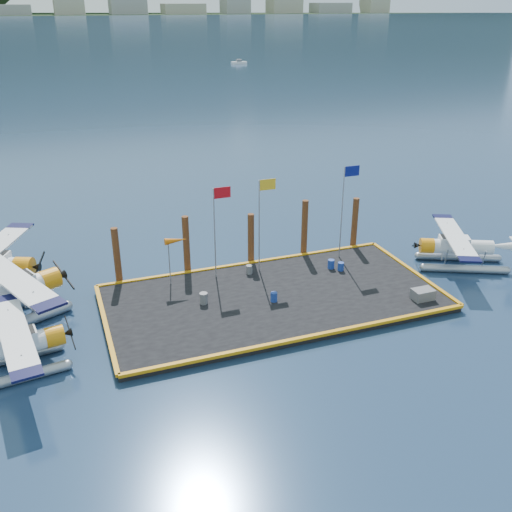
# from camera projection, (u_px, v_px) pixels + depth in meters

# --- Properties ---
(ground) EXTENTS (4000.00, 4000.00, 0.00)m
(ground) POSITION_uv_depth(u_px,v_px,m) (273.00, 302.00, 34.87)
(ground) COLOR navy
(ground) RESTS_ON ground
(dock) EXTENTS (20.00, 10.00, 0.40)m
(dock) POSITION_uv_depth(u_px,v_px,m) (273.00, 299.00, 34.79)
(dock) COLOR black
(dock) RESTS_ON ground
(dock_bumpers) EXTENTS (20.25, 10.25, 0.18)m
(dock_bumpers) POSITION_uv_depth(u_px,v_px,m) (273.00, 295.00, 34.67)
(dock_bumpers) COLOR #CB820B
(dock_bumpers) RESTS_ON dock
(far_backdrop) EXTENTS (3050.00, 2050.00, 810.00)m
(far_backdrop) POSITION_uv_depth(u_px,v_px,m) (123.00, 5.00, 1595.89)
(far_backdrop) COLOR black
(far_backdrop) RESTS_ON ground
(seaplane_a) EXTENTS (7.78, 8.55, 3.02)m
(seaplane_a) POSITION_uv_depth(u_px,v_px,m) (10.00, 350.00, 27.66)
(seaplane_a) COLOR #969AA4
(seaplane_a) RESTS_ON ground
(seaplane_b) EXTENTS (9.45, 9.91, 3.63)m
(seaplane_b) POSITION_uv_depth(u_px,v_px,m) (7.00, 296.00, 32.14)
(seaplane_b) COLOR #969AA4
(seaplane_b) RESTS_ON ground
(seaplane_d) EXTENTS (7.89, 8.26, 3.04)m
(seaplane_d) POSITION_uv_depth(u_px,v_px,m) (458.00, 249.00, 39.03)
(seaplane_d) COLOR #969AA4
(seaplane_d) RESTS_ON ground
(drum_0) EXTENTS (0.48, 0.48, 0.68)m
(drum_0) POSITION_uv_depth(u_px,v_px,m) (204.00, 298.00, 33.71)
(drum_0) COLOR #58585D
(drum_0) RESTS_ON dock
(drum_2) EXTENTS (0.40, 0.40, 0.57)m
(drum_2) POSITION_uv_depth(u_px,v_px,m) (341.00, 266.00, 37.90)
(drum_2) COLOR navy
(drum_2) RESTS_ON dock
(drum_3) EXTENTS (0.41, 0.41, 0.57)m
(drum_3) POSITION_uv_depth(u_px,v_px,m) (274.00, 297.00, 33.98)
(drum_3) COLOR navy
(drum_3) RESTS_ON dock
(drum_4) EXTENTS (0.43, 0.43, 0.61)m
(drum_4) POSITION_uv_depth(u_px,v_px,m) (331.00, 264.00, 38.21)
(drum_4) COLOR navy
(drum_4) RESTS_ON dock
(drum_5) EXTENTS (0.42, 0.42, 0.59)m
(drum_5) POSITION_uv_depth(u_px,v_px,m) (249.00, 269.00, 37.45)
(drum_5) COLOR #58585D
(drum_5) RESTS_ON dock
(crate) EXTENTS (1.28, 0.85, 0.64)m
(crate) POSITION_uv_depth(u_px,v_px,m) (423.00, 294.00, 34.22)
(crate) COLOR #58585D
(crate) RESTS_ON dock
(flagpole_red) EXTENTS (1.14, 0.08, 6.00)m
(flagpole_red) POSITION_uv_depth(u_px,v_px,m) (217.00, 219.00, 35.61)
(flagpole_red) COLOR #95959D
(flagpole_red) RESTS_ON dock
(flagpole_yellow) EXTENTS (1.14, 0.08, 6.20)m
(flagpole_yellow) POSITION_uv_depth(u_px,v_px,m) (262.00, 211.00, 36.51)
(flagpole_yellow) COLOR #95959D
(flagpole_yellow) RESTS_ON dock
(flagpole_blue) EXTENTS (1.14, 0.08, 6.50)m
(flagpole_blue) POSITION_uv_depth(u_px,v_px,m) (345.00, 199.00, 38.33)
(flagpole_blue) COLOR #95959D
(flagpole_blue) RESTS_ON dock
(windsock) EXTENTS (1.40, 0.44, 3.12)m
(windsock) POSITION_uv_depth(u_px,v_px,m) (176.00, 242.00, 35.23)
(windsock) COLOR #95959D
(windsock) RESTS_ON dock
(piling_0) EXTENTS (0.44, 0.44, 4.00)m
(piling_0) POSITION_uv_depth(u_px,v_px,m) (117.00, 258.00, 36.00)
(piling_0) COLOR #4B2515
(piling_0) RESTS_ON ground
(piling_1) EXTENTS (0.44, 0.44, 4.20)m
(piling_1) POSITION_uv_depth(u_px,v_px,m) (186.00, 247.00, 37.38)
(piling_1) COLOR #4B2515
(piling_1) RESTS_ON ground
(piling_2) EXTENTS (0.44, 0.44, 3.80)m
(piling_2) POSITION_uv_depth(u_px,v_px,m) (251.00, 240.00, 38.88)
(piling_2) COLOR #4B2515
(piling_2) RESTS_ON ground
(piling_3) EXTENTS (0.44, 0.44, 4.30)m
(piling_3) POSITION_uv_depth(u_px,v_px,m) (304.00, 230.00, 40.04)
(piling_3) COLOR #4B2515
(piling_3) RESTS_ON ground
(piling_4) EXTENTS (0.44, 0.44, 4.00)m
(piling_4) POSITION_uv_depth(u_px,v_px,m) (355.00, 225.00, 41.36)
(piling_4) COLOR #4B2515
(piling_4) RESTS_ON ground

